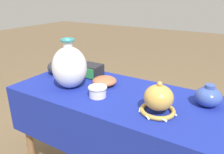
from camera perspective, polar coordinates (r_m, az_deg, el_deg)
display_table at (r=1.29m, az=1.51°, el=-7.95°), size 1.30×0.56×0.69m
vase_tall_bulbous at (r=1.34m, az=-11.04°, el=2.61°), size 0.21×0.21×0.30m
vase_dome_bell at (r=1.07m, az=12.01°, el=-5.97°), size 0.18×0.19×0.16m
mosaic_tile_box at (r=1.53m, az=-5.51°, el=1.73°), size 0.14×0.13×0.08m
cup_wide_ivory at (r=1.22m, az=-3.78°, el=-3.66°), size 0.11×0.11×0.06m
bowl_shallow_terracotta at (r=1.38m, az=-1.98°, el=-1.04°), size 0.15×0.15×0.05m
jar_round_cobalt at (r=1.22m, az=23.86°, el=-4.64°), size 0.13×0.13×0.12m
jar_round_charcoal at (r=1.61m, az=-14.33°, el=2.47°), size 0.12×0.12×0.11m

